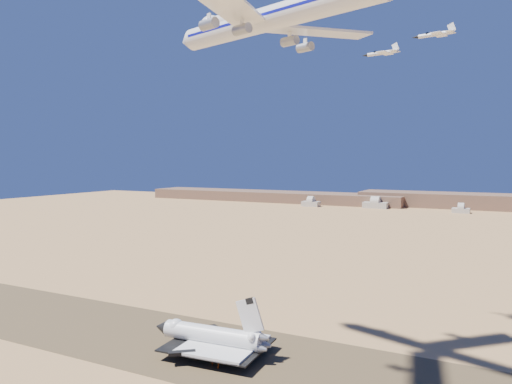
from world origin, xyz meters
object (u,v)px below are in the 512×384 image
at_px(shuttle, 212,337).
at_px(crew_c, 223,362).
at_px(carrier_747, 266,19).
at_px(crew_b, 213,363).
at_px(chase_jet_d, 435,34).
at_px(crew_a, 218,366).
at_px(chase_jet_c, 382,53).

relative_size(shuttle, crew_c, 23.17).
height_order(carrier_747, crew_b, carrier_747).
bearing_deg(chase_jet_d, crew_a, -112.59).
distance_m(carrier_747, crew_a, 101.28).
distance_m(crew_c, chase_jet_d, 136.58).
bearing_deg(chase_jet_c, carrier_747, -98.58).
height_order(shuttle, crew_b, shuttle).
xyz_separation_m(crew_c, chase_jet_c, (32.88, 55.78, 98.58)).
bearing_deg(chase_jet_d, crew_c, -113.95).
xyz_separation_m(shuttle, crew_c, (7.51, -5.70, -4.42)).
bearing_deg(crew_b, crew_c, -81.82).
xyz_separation_m(shuttle, crew_b, (5.24, -7.67, -4.49)).
relative_size(shuttle, carrier_747, 0.47).
height_order(crew_c, chase_jet_c, chase_jet_c).
relative_size(crew_a, crew_b, 1.11).
relative_size(shuttle, chase_jet_d, 2.53).
xyz_separation_m(crew_a, chase_jet_c, (32.48, 58.87, 98.57)).
bearing_deg(crew_c, chase_jet_c, -67.52).
bearing_deg(crew_a, chase_jet_d, -44.94).
height_order(crew_b, crew_c, crew_c).
height_order(shuttle, carrier_747, carrier_747).
bearing_deg(crew_c, chase_jet_d, -71.81).
distance_m(crew_a, chase_jet_d, 138.05).
distance_m(carrier_747, chase_jet_c, 55.59).
height_order(crew_a, crew_b, crew_a).
distance_m(shuttle, crew_a, 12.61).
bearing_deg(chase_jet_c, crew_a, -105.77).
xyz_separation_m(shuttle, chase_jet_d, (56.33, 64.55, 102.06)).
bearing_deg(crew_a, carrier_747, -70.26).
distance_m(chase_jet_c, chase_jet_d, 22.93).
xyz_separation_m(crew_b, chase_jet_d, (51.10, 72.21, 106.55)).
relative_size(crew_b, chase_jet_d, 0.10).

